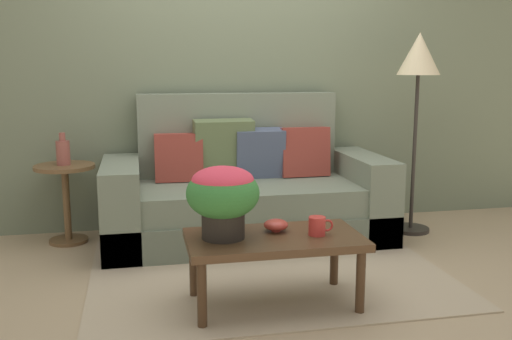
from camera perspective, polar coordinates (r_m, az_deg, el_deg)
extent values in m
plane|color=tan|center=(3.84, 0.98, -9.90)|extent=(14.00, 14.00, 0.00)
cube|color=slate|center=(4.82, -2.32, 11.67)|extent=(6.40, 0.12, 2.88)
cube|color=tan|center=(3.80, 1.09, -10.00)|extent=(2.25, 1.76, 0.01)
cube|color=#626B59|center=(4.43, -0.88, -5.44)|extent=(2.13, 0.94, 0.25)
cube|color=slate|center=(4.35, -0.83, -2.68)|extent=(1.60, 0.85, 0.20)
cube|color=slate|center=(4.69, -1.80, 2.23)|extent=(1.60, 0.17, 0.88)
cube|color=slate|center=(4.30, -13.20, -3.50)|extent=(0.27, 0.94, 0.64)
cube|color=slate|center=(4.64, 10.50, -2.40)|extent=(0.27, 0.94, 0.64)
cube|color=#4C5670|center=(4.55, 0.33, 1.67)|extent=(0.39, 0.22, 0.40)
cube|color=#93382D|center=(4.46, -7.70, 1.26)|extent=(0.37, 0.21, 0.38)
cube|color=#93382D|center=(4.64, 4.76, 1.83)|extent=(0.40, 0.22, 0.40)
cube|color=#607047|center=(4.50, -3.25, 2.06)|extent=(0.47, 0.22, 0.48)
cylinder|color=#442D1B|center=(2.99, -5.39, -12.25)|extent=(0.05, 0.05, 0.36)
cylinder|color=#442D1B|center=(3.19, 10.34, -10.90)|extent=(0.05, 0.05, 0.36)
cylinder|color=#442D1B|center=(3.38, -6.21, -9.56)|extent=(0.05, 0.05, 0.36)
cylinder|color=#442D1B|center=(3.56, 7.78, -8.56)|extent=(0.05, 0.05, 0.36)
cube|color=#4C331E|center=(3.19, 1.83, -6.92)|extent=(0.97, 0.53, 0.04)
cylinder|color=brown|center=(4.64, -18.09, -6.66)|extent=(0.29, 0.29, 0.03)
cylinder|color=brown|center=(4.56, -18.29, -3.24)|extent=(0.05, 0.05, 0.54)
cylinder|color=brown|center=(4.51, -18.50, 0.30)|extent=(0.44, 0.44, 0.03)
cylinder|color=#2D2823|center=(4.86, 15.08, -5.68)|extent=(0.30, 0.30, 0.03)
cylinder|color=#2D2823|center=(4.73, 15.44, 1.65)|extent=(0.03, 0.03, 1.23)
cone|color=beige|center=(4.68, 15.90, 11.05)|extent=(0.33, 0.33, 0.32)
cylinder|color=black|center=(3.13, -3.28, -5.35)|extent=(0.23, 0.23, 0.16)
ellipsoid|color=#337533|center=(3.08, -3.31, -2.32)|extent=(0.40, 0.40, 0.28)
ellipsoid|color=#DB384C|center=(3.07, -3.33, -1.05)|extent=(0.34, 0.34, 0.15)
cylinder|color=red|center=(3.20, 6.08, -5.55)|extent=(0.09, 0.09, 0.10)
torus|color=red|center=(3.21, 7.09, -5.48)|extent=(0.07, 0.01, 0.07)
cylinder|color=#B2382D|center=(3.26, 1.99, -5.94)|extent=(0.05, 0.05, 0.02)
ellipsoid|color=#B2382D|center=(3.25, 1.99, -5.45)|extent=(0.14, 0.14, 0.06)
cylinder|color=#934C42|center=(4.49, -18.61, 1.63)|extent=(0.10, 0.10, 0.18)
cylinder|color=#934C42|center=(4.48, -18.70, 3.15)|extent=(0.05, 0.05, 0.06)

